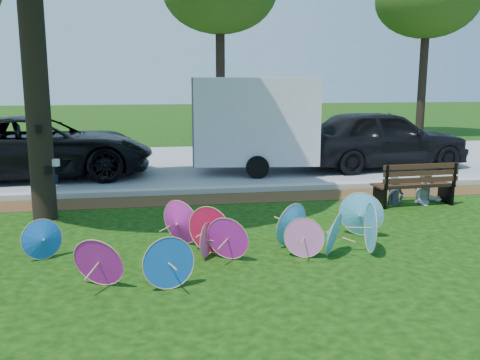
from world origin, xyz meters
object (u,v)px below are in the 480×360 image
Objects in this scene: parasol_pile at (228,234)px; black_van at (40,147)px; cargo_trailer at (255,120)px; dark_pickup at (381,139)px; park_bench at (413,183)px; person_left at (396,177)px; person_right at (428,172)px.

black_van is (-3.96, 6.96, 0.46)m from parasol_pile.
dark_pickup is at bearing 6.81° from cargo_trailer.
park_bench is 1.48× the size of person_left.
cargo_trailer reaches higher than black_van.
person_left is at bearing 168.60° from park_bench.
parasol_pile is 3.87× the size of park_bench.
park_bench is at bearing -121.97° from black_van.
black_van is at bearing 119.65° from parasol_pile.
cargo_trailer is 2.86× the size of person_left.
person_left is at bearing 154.07° from dark_pickup.
black_van is 5.06× the size of person_left.
parasol_pile is at bearing -159.20° from person_left.
parasol_pile is 5.29m from person_right.
cargo_trailer reaches higher than person_right.
park_bench is 1.26× the size of person_right.
black_van is 9.54m from person_right.
cargo_trailer is at bearing 116.69° from park_bench.
person_left is (-1.53, -4.28, -0.28)m from dark_pickup.
dark_pickup is 4.51m from park_bench.
cargo_trailer is 5.09m from park_bench.
dark_pickup reaches higher than parasol_pile.
person_right is at bearing 30.26° from parasol_pile.
cargo_trailer is (5.67, -0.02, 0.64)m from black_van.
black_van is 1.77× the size of cargo_trailer.
parasol_pile is 8.80m from dark_pickup.
black_van is at bearing 148.70° from park_bench.
person_right reaches higher than parasol_pile.
person_right is (0.35, 0.05, 0.23)m from park_bench.
black_van is 5.71m from cargo_trailer.
park_bench is at bearing -53.33° from cargo_trailer.
person_left is (-0.35, 0.05, 0.13)m from park_bench.
person_left is at bearing -179.22° from person_right.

